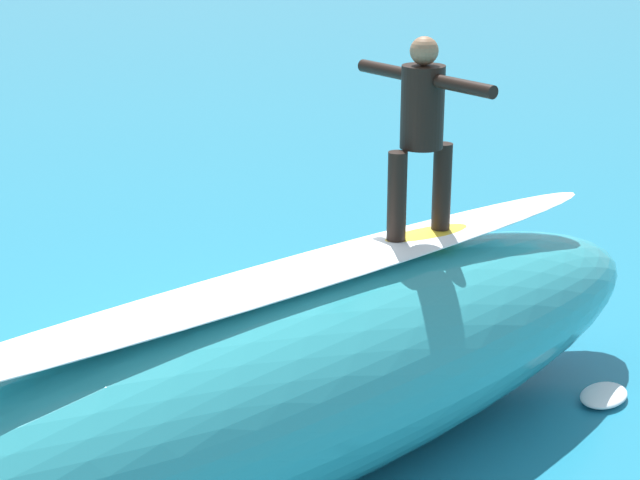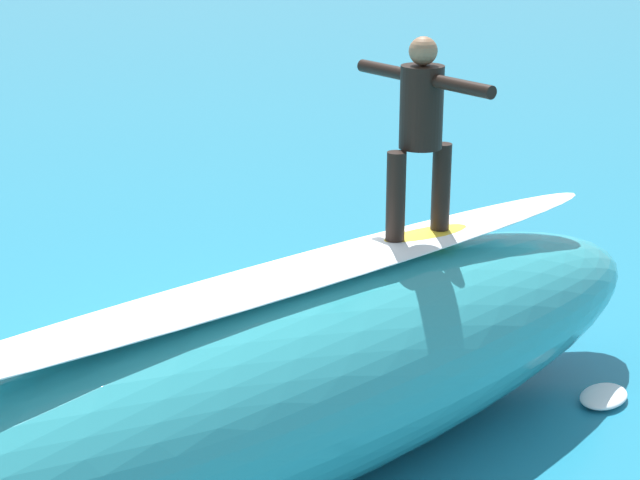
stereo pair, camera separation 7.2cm
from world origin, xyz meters
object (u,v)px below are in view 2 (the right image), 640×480
(surfer_riding, at_px, (421,122))
(surfboard_paddling, at_px, (246,316))
(surfer_paddling, at_px, (235,304))
(surfboard_riding, at_px, (417,239))

(surfer_riding, relative_size, surfboard_paddling, 0.71)
(surfer_paddling, bearing_deg, surfer_riding, -58.97)
(surfer_riding, bearing_deg, surfboard_paddling, -91.04)
(surfer_riding, xyz_separation_m, surfer_paddling, (0.60, -2.98, -2.64))
(surfboard_riding, height_order, surfboard_paddling, surfboard_riding)
(surfer_riding, bearing_deg, surfboard_riding, 0.00)
(surfboard_riding, height_order, surfer_paddling, surfboard_riding)
(surfboard_riding, bearing_deg, surfer_riding, 0.00)
(surfboard_riding, xyz_separation_m, surfboard_paddling, (0.48, -2.94, -1.76))
(surfboard_riding, bearing_deg, surfer_paddling, -88.95)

